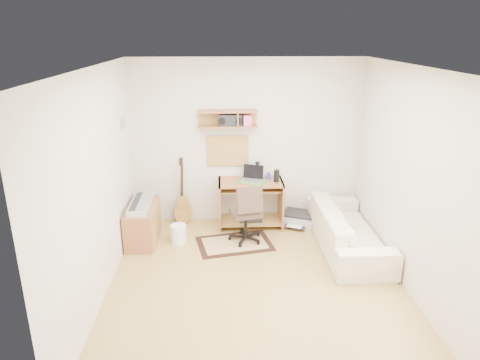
{
  "coord_description": "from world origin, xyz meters",
  "views": [
    {
      "loc": [
        -0.41,
        -4.7,
        2.96
      ],
      "look_at": [
        -0.15,
        1.05,
        1.0
      ],
      "focal_mm": 32.86,
      "sensor_mm": 36.0,
      "label": 1
    }
  ],
  "objects_px": {
    "desk": "(251,203)",
    "printer": "(299,219)",
    "cabinet": "(142,223)",
    "sofa": "(348,222)",
    "task_chair": "(246,212)"
  },
  "relations": [
    {
      "from": "desk",
      "to": "sofa",
      "type": "relative_size",
      "value": 0.49
    },
    {
      "from": "desk",
      "to": "cabinet",
      "type": "relative_size",
      "value": 1.11
    },
    {
      "from": "cabinet",
      "to": "sofa",
      "type": "bearing_deg",
      "value": -6.98
    },
    {
      "from": "task_chair",
      "to": "desk",
      "type": "bearing_deg",
      "value": 65.74
    },
    {
      "from": "task_chair",
      "to": "cabinet",
      "type": "distance_m",
      "value": 1.53
    },
    {
      "from": "desk",
      "to": "sofa",
      "type": "height_order",
      "value": "sofa"
    },
    {
      "from": "desk",
      "to": "printer",
      "type": "relative_size",
      "value": 1.97
    },
    {
      "from": "task_chair",
      "to": "printer",
      "type": "bearing_deg",
      "value": 18.74
    },
    {
      "from": "printer",
      "to": "desk",
      "type": "bearing_deg",
      "value": -155.8
    },
    {
      "from": "desk",
      "to": "printer",
      "type": "bearing_deg",
      "value": 0.44
    },
    {
      "from": "sofa",
      "to": "printer",
      "type": "bearing_deg",
      "value": 33.54
    },
    {
      "from": "printer",
      "to": "sofa",
      "type": "bearing_deg",
      "value": -32.71
    },
    {
      "from": "desk",
      "to": "printer",
      "type": "xyz_separation_m",
      "value": [
        0.78,
        0.01,
        -0.29
      ]
    },
    {
      "from": "cabinet",
      "to": "sofa",
      "type": "distance_m",
      "value": 2.98
    },
    {
      "from": "task_chair",
      "to": "cabinet",
      "type": "height_order",
      "value": "task_chair"
    }
  ]
}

